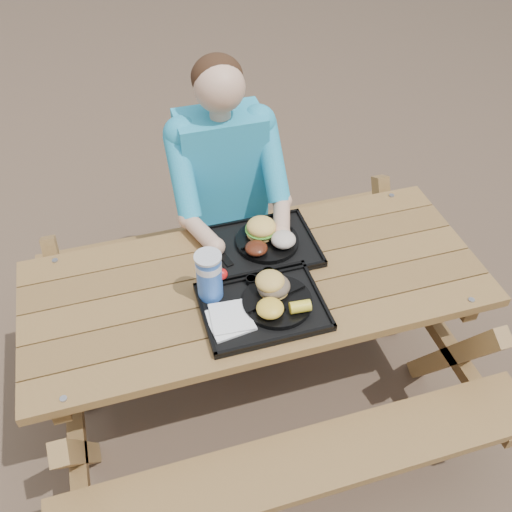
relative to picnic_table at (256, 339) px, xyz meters
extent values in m
plane|color=#999999|center=(0.00, 0.00, -0.38)|extent=(60.00, 60.00, 0.00)
cube|color=black|center=(-0.02, -0.15, 0.39)|extent=(0.45, 0.35, 0.02)
cube|color=black|center=(0.07, 0.16, 0.39)|extent=(0.45, 0.35, 0.02)
cylinder|color=black|center=(0.04, -0.16, 0.41)|extent=(0.26, 0.26, 0.02)
cylinder|color=black|center=(0.10, 0.17, 0.41)|extent=(0.26, 0.26, 0.02)
cube|color=white|center=(-0.16, -0.19, 0.40)|extent=(0.17, 0.17, 0.02)
cylinder|color=blue|center=(-0.19, -0.04, 0.49)|extent=(0.09, 0.09, 0.19)
cylinder|color=black|center=(-0.03, -0.03, 0.41)|extent=(0.04, 0.04, 0.03)
cylinder|color=gold|center=(0.05, -0.01, 0.41)|extent=(0.05, 0.05, 0.03)
ellipsoid|color=yellow|center=(-0.01, -0.21, 0.44)|extent=(0.10, 0.10, 0.05)
cube|color=black|center=(-0.10, 0.16, 0.40)|extent=(0.07, 0.17, 0.01)
ellipsoid|color=#4E1E0F|center=(0.04, 0.11, 0.44)|extent=(0.09, 0.09, 0.04)
ellipsoid|color=beige|center=(0.15, 0.12, 0.44)|extent=(0.10, 0.10, 0.06)
camera|label=1|loc=(-0.44, -1.48, 1.98)|focal=40.00mm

